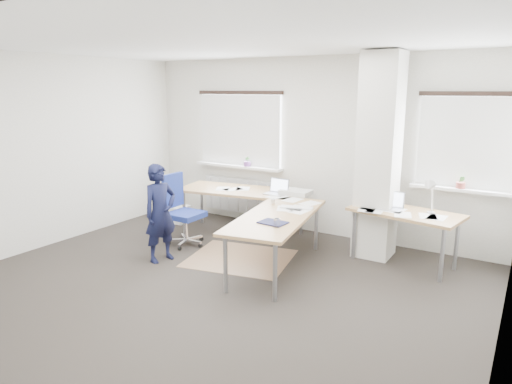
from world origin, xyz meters
The scene contains 8 objects.
ground centered at (0.00, 0.00, 0.00)m, with size 6.00×6.00×0.00m, color #2B2622.
room_shell centered at (0.18, 0.45, 1.75)m, with size 6.04×5.04×2.82m.
floor_mat centered at (-0.22, 0.82, 0.00)m, with size 1.37×1.16×0.01m, color #957151.
white_crate centered at (-2.21, 1.74, 0.14)m, with size 0.47×0.33×0.28m, color white.
desk_main centered at (-0.17, 1.29, 0.69)m, with size 2.82×2.63×0.96m.
desk_side centered at (1.75, 1.81, 0.69)m, with size 1.50×0.93×1.22m.
task_chair centered at (-1.26, 0.87, 0.30)m, with size 0.58×0.57×1.07m.
person centered at (-1.10, 0.22, 0.67)m, with size 0.49×0.32×1.34m, color black.
Camera 1 is at (3.10, -4.14, 2.30)m, focal length 32.00 mm.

